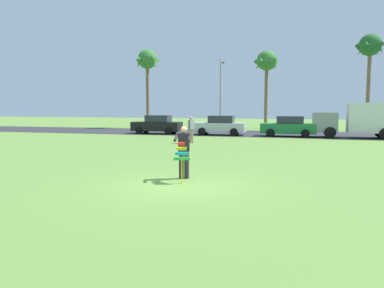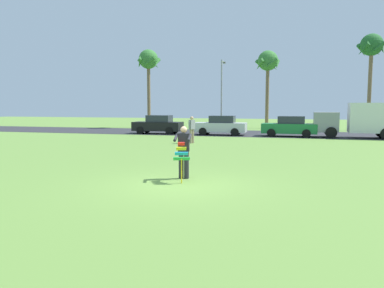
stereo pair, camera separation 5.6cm
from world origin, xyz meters
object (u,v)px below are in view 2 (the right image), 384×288
(parked_car_silver, at_px, (221,126))
(person_walker_near, at_px, (192,129))
(kite_held, at_px, (181,155))
(palm_tree_left_near, at_px, (148,63))
(streetlight_pole, at_px, (222,90))
(palm_tree_right_near, at_px, (268,64))
(parked_car_black, at_px, (158,125))
(parked_truck_grey_van, at_px, (367,119))
(person_kite_flyer, at_px, (184,150))
(parked_car_green, at_px, (290,127))
(palm_tree_centre_far, at_px, (371,49))

(parked_car_silver, height_order, person_walker_near, person_walker_near)
(kite_held, relative_size, palm_tree_left_near, 0.15)
(person_walker_near, bearing_deg, parked_car_silver, 86.35)
(palm_tree_left_near, xyz_separation_m, streetlight_pole, (8.45, -1.23, -3.13))
(parked_car_silver, height_order, streetlight_pole, streetlight_pole)
(palm_tree_right_near, bearing_deg, person_walker_near, -100.92)
(palm_tree_left_near, relative_size, person_walker_near, 4.94)
(parked_car_black, bearing_deg, parked_truck_grey_van, -0.00)
(person_kite_flyer, height_order, streetlight_pole, streetlight_pole)
(person_kite_flyer, relative_size, streetlight_pole, 0.25)
(streetlight_pole, height_order, person_walker_near, streetlight_pole)
(parked_car_green, distance_m, parked_truck_grey_van, 5.57)
(person_kite_flyer, xyz_separation_m, palm_tree_right_near, (0.40, 28.90, 5.83))
(palm_tree_left_near, bearing_deg, parked_truck_grey_van, -22.34)
(palm_tree_centre_far, relative_size, person_walker_near, 5.36)
(parked_car_silver, bearing_deg, palm_tree_right_near, 74.18)
(parked_truck_grey_van, bearing_deg, kite_held, -113.61)
(palm_tree_left_near, xyz_separation_m, palm_tree_right_near, (12.76, 1.67, -0.35))
(palm_tree_left_near, bearing_deg, palm_tree_right_near, 7.44)
(parked_truck_grey_van, distance_m, person_walker_near, 13.56)
(palm_tree_centre_far, bearing_deg, palm_tree_left_near, -177.40)
(parked_car_green, height_order, streetlight_pole, streetlight_pole)
(streetlight_pole, distance_m, person_walker_near, 14.89)
(parked_car_black, relative_size, palm_tree_left_near, 0.50)
(parked_car_green, height_order, person_walker_near, person_walker_near)
(palm_tree_right_near, distance_m, streetlight_pole, 5.89)
(parked_truck_grey_van, bearing_deg, parked_car_black, 180.00)
(kite_held, relative_size, parked_truck_grey_van, 0.18)
(kite_held, xyz_separation_m, parked_truck_grey_van, (8.42, 19.26, 0.56))
(parked_car_silver, bearing_deg, palm_tree_left_near, 138.95)
(parked_truck_grey_van, xyz_separation_m, palm_tree_centre_far, (1.67, 9.61, 6.39))
(kite_held, distance_m, palm_tree_left_near, 31.14)
(parked_car_black, distance_m, palm_tree_left_near, 11.53)
(kite_held, height_order, parked_truck_grey_van, parked_truck_grey_van)
(parked_car_green, relative_size, streetlight_pole, 0.61)
(parked_car_black, distance_m, parked_car_silver, 5.51)
(kite_held, bearing_deg, palm_tree_left_near, 114.12)
(person_kite_flyer, distance_m, parked_car_green, 18.89)
(parked_car_silver, distance_m, parked_car_green, 5.49)
(person_walker_near, bearing_deg, palm_tree_right_near, 79.08)
(parked_truck_grey_van, distance_m, palm_tree_right_near, 14.14)
(parked_car_silver, bearing_deg, palm_tree_centre_far, 37.10)
(parked_car_black, bearing_deg, kite_held, -67.13)
(palm_tree_left_near, height_order, streetlight_pole, palm_tree_left_near)
(person_kite_flyer, xyz_separation_m, person_walker_near, (-2.96, 11.46, -0.02))
(parked_car_black, height_order, parked_car_green, same)
(parked_car_green, bearing_deg, person_kite_flyer, -99.12)
(parked_truck_grey_van, bearing_deg, palm_tree_left_near, 157.66)
(parked_car_black, bearing_deg, streetlight_pole, 60.78)
(kite_held, distance_m, parked_car_green, 19.47)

